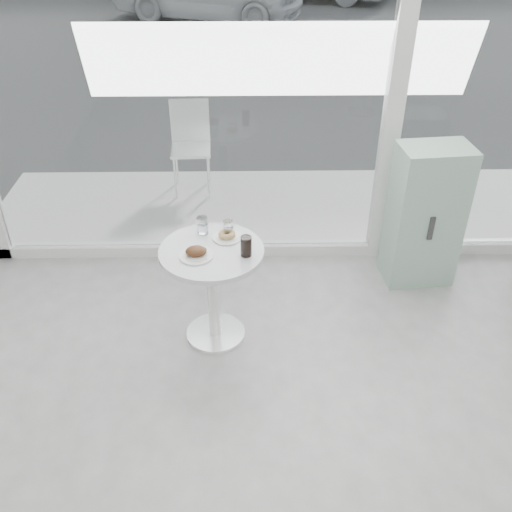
{
  "coord_description": "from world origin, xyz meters",
  "views": [
    {
      "loc": [
        -0.25,
        -1.32,
        2.91
      ],
      "look_at": [
        -0.2,
        1.7,
        0.85
      ],
      "focal_mm": 40.0,
      "sensor_mm": 36.0,
      "label": 1
    }
  ],
  "objects_px": {
    "plate_donut": "(227,236)",
    "water_tumbler_b": "(228,229)",
    "patio_chair": "(191,140)",
    "plate_fritter": "(197,253)",
    "water_tumbler_a": "(203,226)",
    "main_table": "(213,276)",
    "mint_cabinet": "(425,216)",
    "cola_glass": "(246,246)"
  },
  "relations": [
    {
      "from": "plate_donut",
      "to": "water_tumbler_b",
      "type": "relative_size",
      "value": 1.84
    },
    {
      "from": "patio_chair",
      "to": "plate_fritter",
      "type": "xyz_separation_m",
      "value": [
        0.24,
        -2.41,
        0.22
      ]
    },
    {
      "from": "patio_chair",
      "to": "water_tumbler_b",
      "type": "height_order",
      "value": "patio_chair"
    },
    {
      "from": "water_tumbler_a",
      "to": "water_tumbler_b",
      "type": "relative_size",
      "value": 1.1
    },
    {
      "from": "mint_cabinet",
      "to": "cola_glass",
      "type": "relative_size",
      "value": 8.23
    },
    {
      "from": "main_table",
      "to": "cola_glass",
      "type": "xyz_separation_m",
      "value": [
        0.24,
        -0.07,
        0.29
      ]
    },
    {
      "from": "water_tumbler_a",
      "to": "water_tumbler_b",
      "type": "distance_m",
      "value": 0.19
    },
    {
      "from": "plate_fritter",
      "to": "plate_donut",
      "type": "distance_m",
      "value": 0.29
    },
    {
      "from": "mint_cabinet",
      "to": "plate_donut",
      "type": "relative_size",
      "value": 5.74
    },
    {
      "from": "water_tumbler_a",
      "to": "cola_glass",
      "type": "height_order",
      "value": "cola_glass"
    },
    {
      "from": "plate_donut",
      "to": "patio_chair",
      "type": "bearing_deg",
      "value": 101.36
    },
    {
      "from": "main_table",
      "to": "plate_donut",
      "type": "distance_m",
      "value": 0.3
    },
    {
      "from": "plate_fritter",
      "to": "plate_donut",
      "type": "bearing_deg",
      "value": 48.35
    },
    {
      "from": "mint_cabinet",
      "to": "patio_chair",
      "type": "xyz_separation_m",
      "value": [
        -2.01,
        1.6,
        -0.02
      ]
    },
    {
      "from": "plate_donut",
      "to": "water_tumbler_b",
      "type": "distance_m",
      "value": 0.05
    },
    {
      "from": "mint_cabinet",
      "to": "cola_glass",
      "type": "xyz_separation_m",
      "value": [
        -1.44,
        -0.8,
        0.25
      ]
    },
    {
      "from": "main_table",
      "to": "cola_glass",
      "type": "relative_size",
      "value": 5.33
    },
    {
      "from": "mint_cabinet",
      "to": "plate_donut",
      "type": "distance_m",
      "value": 1.69
    },
    {
      "from": "water_tumbler_b",
      "to": "patio_chair",
      "type": "bearing_deg",
      "value": 101.83
    },
    {
      "from": "main_table",
      "to": "mint_cabinet",
      "type": "bearing_deg",
      "value": 23.47
    },
    {
      "from": "water_tumbler_a",
      "to": "plate_fritter",
      "type": "bearing_deg",
      "value": -94.3
    },
    {
      "from": "cola_glass",
      "to": "water_tumbler_a",
      "type": "bearing_deg",
      "value": 136.68
    },
    {
      "from": "patio_chair",
      "to": "water_tumbler_a",
      "type": "xyz_separation_m",
      "value": [
        0.27,
        -2.11,
        0.25
      ]
    },
    {
      "from": "plate_fritter",
      "to": "cola_glass",
      "type": "distance_m",
      "value": 0.33
    },
    {
      "from": "plate_donut",
      "to": "water_tumbler_b",
      "type": "bearing_deg",
      "value": 76.24
    },
    {
      "from": "main_table",
      "to": "water_tumbler_a",
      "type": "xyz_separation_m",
      "value": [
        -0.07,
        0.22,
        0.27
      ]
    },
    {
      "from": "plate_donut",
      "to": "cola_glass",
      "type": "distance_m",
      "value": 0.26
    },
    {
      "from": "main_table",
      "to": "water_tumbler_a",
      "type": "height_order",
      "value": "water_tumbler_a"
    },
    {
      "from": "mint_cabinet",
      "to": "water_tumbler_a",
      "type": "height_order",
      "value": "mint_cabinet"
    },
    {
      "from": "plate_fritter",
      "to": "water_tumbler_b",
      "type": "height_order",
      "value": "water_tumbler_b"
    },
    {
      "from": "patio_chair",
      "to": "plate_fritter",
      "type": "bearing_deg",
      "value": -87.32
    },
    {
      "from": "patio_chair",
      "to": "water_tumbler_a",
      "type": "relative_size",
      "value": 7.49
    },
    {
      "from": "main_table",
      "to": "patio_chair",
      "type": "relative_size",
      "value": 0.83
    },
    {
      "from": "mint_cabinet",
      "to": "water_tumbler_a",
      "type": "bearing_deg",
      "value": -169.59
    },
    {
      "from": "plate_fritter",
      "to": "water_tumbler_a",
      "type": "distance_m",
      "value": 0.3
    },
    {
      "from": "mint_cabinet",
      "to": "plate_fritter",
      "type": "xyz_separation_m",
      "value": [
        -1.77,
        -0.8,
        0.2
      ]
    },
    {
      "from": "patio_chair",
      "to": "cola_glass",
      "type": "height_order",
      "value": "patio_chair"
    },
    {
      "from": "patio_chair",
      "to": "main_table",
      "type": "bearing_deg",
      "value": -84.89
    },
    {
      "from": "water_tumbler_a",
      "to": "plate_donut",
      "type": "bearing_deg",
      "value": -23.37
    },
    {
      "from": "plate_fritter",
      "to": "water_tumbler_b",
      "type": "bearing_deg",
      "value": 51.76
    },
    {
      "from": "water_tumbler_a",
      "to": "mint_cabinet",
      "type": "bearing_deg",
      "value": 16.26
    },
    {
      "from": "plate_fritter",
      "to": "water_tumbler_b",
      "type": "distance_m",
      "value": 0.33
    }
  ]
}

